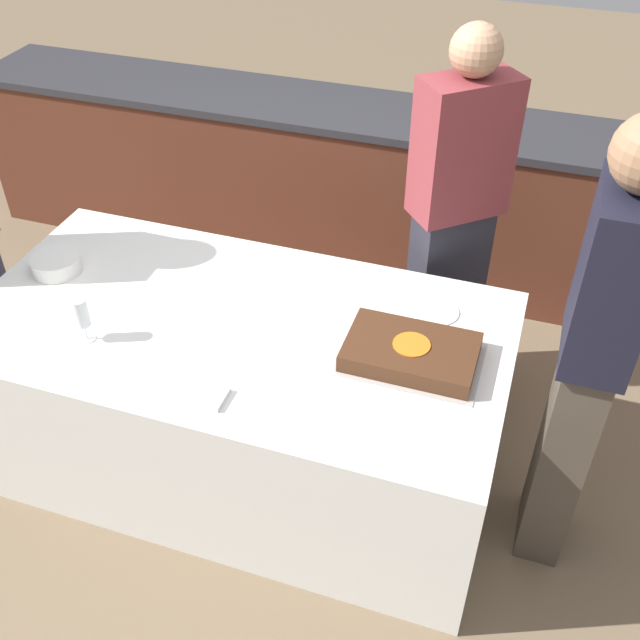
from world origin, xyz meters
The scene contains 10 objects.
ground_plane centered at (0.00, 0.00, 0.00)m, with size 14.00×14.00×0.00m, color #7A664C.
back_counter centered at (0.00, 1.61, 0.46)m, with size 4.40×0.58×0.92m.
dining_table centered at (0.00, 0.00, 0.37)m, with size 2.04×1.07×0.74m.
cake centered at (0.67, 0.01, 0.77)m, with size 0.50×0.33×0.07m.
plate_stack centered at (-0.83, 0.08, 0.77)m, with size 0.20×0.20×0.07m.
wine_glass centered at (-0.47, -0.26, 0.86)m, with size 0.06×0.06×0.18m.
side_plate_near_cake centered at (0.69, 0.30, 0.74)m, with size 0.18×0.18×0.00m.
utensil_pile centered at (0.05, -0.39, 0.75)m, with size 0.17×0.11×0.02m.
person_cutting_cake centered at (0.67, 0.76, 0.87)m, with size 0.41×0.39×1.68m.
person_seated_right centered at (1.24, 0.00, 0.92)m, with size 0.22×0.35×1.74m.
Camera 1 is at (0.99, -1.95, 2.51)m, focal length 42.00 mm.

